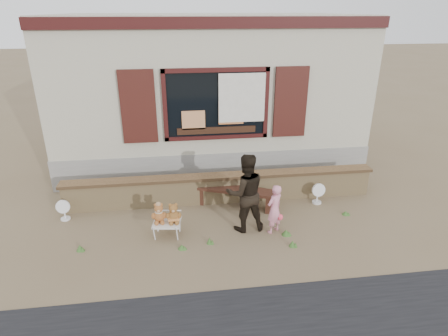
{
  "coord_description": "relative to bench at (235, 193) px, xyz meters",
  "views": [
    {
      "loc": [
        -0.98,
        -6.66,
        4.13
      ],
      "look_at": [
        0.0,
        0.6,
        1.0
      ],
      "focal_mm": 30.0,
      "sensor_mm": 36.0,
      "label": 1
    }
  ],
  "objects": [
    {
      "name": "fan_left",
      "position": [
        -3.67,
        -0.08,
        -0.09
      ],
      "size": [
        0.29,
        0.2,
        0.47
      ],
      "rotation": [
        0.0,
        0.0,
        -0.0
      ],
      "color": "white",
      "rests_on": "ground"
    },
    {
      "name": "child",
      "position": [
        0.59,
        -1.13,
        0.19
      ],
      "size": [
        0.45,
        0.41,
        1.03
      ],
      "primitive_type": "imported",
      "rotation": [
        0.0,
        0.0,
        3.74
      ],
      "color": "pink",
      "rests_on": "ground"
    },
    {
      "name": "teddy_bear_left",
      "position": [
        -1.65,
        -0.97,
        0.19
      ],
      "size": [
        0.33,
        0.3,
        0.4
      ],
      "primitive_type": null,
      "rotation": [
        0.0,
        0.0,
        -0.15
      ],
      "color": "brown",
      "rests_on": "folding_chair"
    },
    {
      "name": "ground",
      "position": [
        -0.27,
        -0.7,
        -0.33
      ],
      "size": [
        80.0,
        80.0,
        0.0
      ],
      "primitive_type": "plane",
      "color": "brown",
      "rests_on": "ground"
    },
    {
      "name": "teddy_bear_right",
      "position": [
        -1.38,
        -1.01,
        0.2
      ],
      "size": [
        0.33,
        0.3,
        0.41
      ],
      "primitive_type": null,
      "rotation": [
        0.0,
        0.0,
        -0.15
      ],
      "color": "brown",
      "rests_on": "folding_chair"
    },
    {
      "name": "shopfront",
      "position": [
        -0.27,
        3.79,
        1.67
      ],
      "size": [
        8.04,
        5.13,
        4.0
      ],
      "color": "gray",
      "rests_on": "ground"
    },
    {
      "name": "adult",
      "position": [
        0.04,
        -0.94,
        0.48
      ],
      "size": [
        0.83,
        0.67,
        1.62
      ],
      "primitive_type": "imported",
      "rotation": [
        0.0,
        0.0,
        3.22
      ],
      "color": "black",
      "rests_on": "ground"
    },
    {
      "name": "grass_tufts",
      "position": [
        -0.13,
        -1.3,
        -0.27
      ],
      "size": [
        5.58,
        1.13,
        0.13
      ],
      "color": "#3A6227",
      "rests_on": "ground"
    },
    {
      "name": "fan_right",
      "position": [
        1.89,
        -0.09,
        -0.08
      ],
      "size": [
        0.31,
        0.21,
        0.5
      ],
      "rotation": [
        0.0,
        0.0,
        0.06
      ],
      "color": "white",
      "rests_on": "ground"
    },
    {
      "name": "bench",
      "position": [
        0.0,
        0.0,
        0.0
      ],
      "size": [
        1.76,
        1.02,
        0.45
      ],
      "rotation": [
        0.0,
        0.0,
        -0.4
      ],
      "color": "#321A11",
      "rests_on": "ground"
    },
    {
      "name": "brick_wall",
      "position": [
        -0.27,
        0.3,
        0.01
      ],
      "size": [
        7.1,
        0.36,
        0.67
      ],
      "color": "tan",
      "rests_on": "ground"
    },
    {
      "name": "folding_chair",
      "position": [
        -1.51,
        -0.99,
        -0.04
      ],
      "size": [
        0.58,
        0.53,
        0.32
      ],
      "rotation": [
        0.0,
        0.0,
        -0.15
      ],
      "color": "silver",
      "rests_on": "ground"
    }
  ]
}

